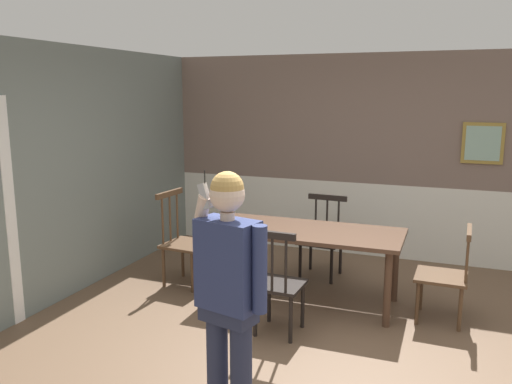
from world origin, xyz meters
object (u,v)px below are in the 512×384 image
Objects in this scene: chair_opposite_corner at (184,241)px; chair_near_window at (322,238)px; person_figure at (229,285)px; chair_at_table_head at (278,283)px; dining_table at (303,237)px; chair_by_doorway at (446,275)px.

chair_near_window is at bearing 125.64° from chair_opposite_corner.
chair_at_table_head is at bearing -71.28° from person_figure.
dining_table is 1.39m from chair_opposite_corner.
chair_near_window is at bearing -74.10° from person_figure.
person_figure is at bearing 151.24° from chair_by_doorway.
chair_opposite_corner is 0.63× the size of person_figure.
chair_by_doorway is at bearing 153.35° from chair_near_window.
chair_opposite_corner is at bearing -41.45° from person_figure.
chair_near_window is (-0.00, 0.81, -0.22)m from dining_table.
chair_near_window reaches higher than chair_by_doorway.
chair_at_table_head is at bearing 64.73° from chair_opposite_corner.
dining_table is 0.84m from chair_at_table_head.
chair_opposite_corner is at bearing 151.83° from chair_at_table_head.
chair_opposite_corner reaches higher than chair_by_doorway.
dining_table is 1.19× the size of person_figure.
chair_by_doorway is at bearing 0.41° from dining_table.
chair_near_window is 3.00m from person_figure.
dining_table is 2.02× the size of chair_at_table_head.
person_figure is at bearing -86.48° from dining_table.
chair_by_doorway is 0.87× the size of chair_opposite_corner.
chair_by_doorway is 2.54m from person_figure.
chair_near_window reaches higher than dining_table.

